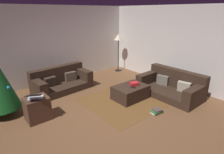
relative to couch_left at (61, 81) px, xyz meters
name	(u,v)px	position (x,y,z in m)	size (l,w,h in m)	color
ground_plane	(108,117)	(0.12, -2.25, -0.28)	(6.40, 6.40, 0.00)	brown
rear_partition	(50,45)	(0.12, 0.89, 1.02)	(6.40, 0.12, 2.60)	silver
corner_partition	(185,48)	(3.26, -2.25, 1.02)	(0.12, 6.40, 2.60)	silver
couch_left	(61,81)	(0.00, 0.00, 0.00)	(1.86, 0.97, 0.74)	#332319
couch_right	(172,86)	(2.39, -2.48, -0.01)	(1.01, 1.84, 0.75)	#332319
ottoman	(130,92)	(1.25, -1.88, -0.09)	(0.96, 0.68, 0.39)	#332319
gift_box	(134,84)	(1.37, -1.90, 0.15)	(0.23, 0.19, 0.09)	red
tv_remote	(133,87)	(1.22, -2.01, 0.12)	(0.05, 0.16, 0.02)	black
side_table	(37,109)	(-1.20, -1.29, -0.01)	(0.52, 0.44, 0.56)	#4C3323
laptop	(35,97)	(-1.23, -1.35, 0.33)	(0.47, 0.50, 0.17)	silver
book_stack	(157,111)	(1.17, -2.89, -0.23)	(0.32, 0.23, 0.11)	beige
corner_lamp	(118,40)	(2.76, 0.36, 1.02)	(0.36, 0.36, 1.54)	black
area_rug	(130,98)	(1.25, -1.88, -0.28)	(2.60, 2.00, 0.01)	brown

